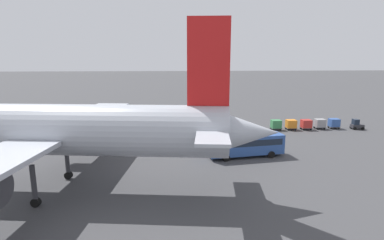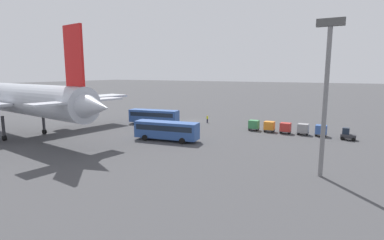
# 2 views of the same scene
# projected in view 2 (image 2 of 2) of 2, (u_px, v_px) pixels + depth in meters

# --- Properties ---
(ground_plane) EXTENTS (600.00, 600.00, 0.00)m
(ground_plane) POSITION_uv_depth(u_px,v_px,m) (192.00, 121.00, 72.50)
(ground_plane) COLOR #424244
(airplane) EXTENTS (51.37, 44.15, 18.18)m
(airplane) POSITION_uv_depth(u_px,v_px,m) (18.00, 99.00, 53.96)
(airplane) COLOR #B2B7C1
(airplane) RESTS_ON ground
(shuttle_bus_near) EXTENTS (11.61, 4.67, 3.26)m
(shuttle_bus_near) POSITION_uv_depth(u_px,v_px,m) (154.00, 116.00, 67.39)
(shuttle_bus_near) COLOR #2D5199
(shuttle_bus_near) RESTS_ON ground
(shuttle_bus_far) EXTENTS (11.44, 4.27, 3.27)m
(shuttle_bus_far) POSITION_uv_depth(u_px,v_px,m) (167.00, 129.00, 51.23)
(shuttle_bus_far) COLOR #2D5199
(shuttle_bus_far) RESTS_ON ground
(baggage_tug) EXTENTS (2.45, 1.72, 2.10)m
(baggage_tug) POSITION_uv_depth(u_px,v_px,m) (347.00, 134.00, 51.90)
(baggage_tug) COLOR #333338
(baggage_tug) RESTS_ON ground
(worker_person) EXTENTS (0.38, 0.38, 1.74)m
(worker_person) POSITION_uv_depth(u_px,v_px,m) (207.00, 119.00, 69.64)
(worker_person) COLOR #1E1E2D
(worker_person) RESTS_ON ground
(cargo_cart_blue) EXTENTS (2.00, 1.68, 2.06)m
(cargo_cart_blue) POSITION_uv_depth(u_px,v_px,m) (321.00, 130.00, 54.71)
(cargo_cart_blue) COLOR #38383D
(cargo_cart_blue) RESTS_ON ground
(cargo_cart_grey) EXTENTS (2.00, 1.68, 2.06)m
(cargo_cart_grey) POSITION_uv_depth(u_px,v_px,m) (303.00, 128.00, 56.09)
(cargo_cart_grey) COLOR #38383D
(cargo_cart_grey) RESTS_ON ground
(cargo_cart_red) EXTENTS (2.00, 1.68, 2.06)m
(cargo_cart_red) POSITION_uv_depth(u_px,v_px,m) (285.00, 127.00, 57.18)
(cargo_cart_red) COLOR #38383D
(cargo_cart_red) RESTS_ON ground
(cargo_cart_orange) EXTENTS (2.00, 1.68, 2.06)m
(cargo_cart_orange) POSITION_uv_depth(u_px,v_px,m) (269.00, 126.00, 58.78)
(cargo_cart_orange) COLOR #38383D
(cargo_cart_orange) RESTS_ON ground
(cargo_cart_green) EXTENTS (2.00, 1.68, 2.06)m
(cargo_cart_green) POSITION_uv_depth(u_px,v_px,m) (254.00, 125.00, 60.28)
(cargo_cart_green) COLOR #38383D
(cargo_cart_green) RESTS_ON ground
(light_pole) EXTENTS (2.80, 0.70, 17.18)m
(light_pole) POSITION_uv_depth(u_px,v_px,m) (327.00, 82.00, 32.18)
(light_pole) COLOR slate
(light_pole) RESTS_ON ground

